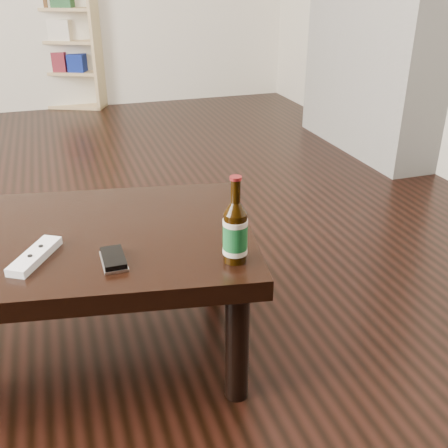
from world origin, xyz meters
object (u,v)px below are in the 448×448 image
object	(u,v)px
bookshelf	(65,38)
phone	(114,259)
remote	(35,256)
beer_bottle	(235,232)
coffee_table	(56,252)

from	to	relation	value
bookshelf	phone	bearing A→B (deg)	-66.88
phone	remote	world-z (taller)	remote
beer_bottle	remote	bearing A→B (deg)	161.25
bookshelf	beer_bottle	size ratio (longest dim) A/B	4.74
bookshelf	coffee_table	size ratio (longest dim) A/B	0.90
bookshelf	coffee_table	xyz separation A→B (m)	(-0.23, -3.47, -0.21)
phone	beer_bottle	bearing A→B (deg)	-16.82
bookshelf	coffee_table	bearing A→B (deg)	-69.35
coffee_table	beer_bottle	xyz separation A→B (m)	(0.45, -0.30, 0.14)
bookshelf	beer_bottle	xyz separation A→B (m)	(0.22, -3.77, -0.07)
beer_bottle	remote	world-z (taller)	beer_bottle
bookshelf	coffee_table	world-z (taller)	bookshelf
coffee_table	beer_bottle	bearing A→B (deg)	-33.65
beer_bottle	phone	world-z (taller)	beer_bottle
bookshelf	beer_bottle	world-z (taller)	bookshelf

